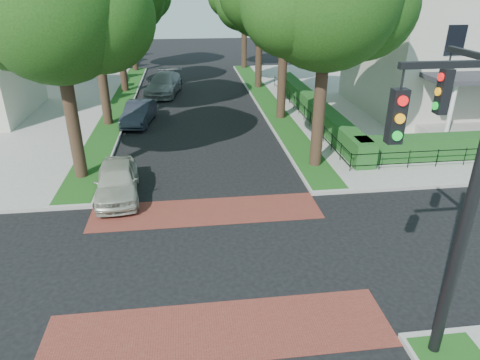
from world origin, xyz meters
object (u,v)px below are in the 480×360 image
parked_car_middle (139,113)px  parked_car_front (117,181)px  parked_car_rear (164,84)px  traffic_signal (462,176)px

parked_car_middle → parked_car_front: bearing=-81.9°
parked_car_middle → parked_car_rear: 7.92m
traffic_signal → parked_car_middle: bearing=113.3°
traffic_signal → parked_car_rear: traffic_signal is taller
traffic_signal → parked_car_front: size_ratio=1.88×
traffic_signal → parked_car_middle: 21.79m
parked_car_middle → parked_car_rear: bearing=88.7°
traffic_signal → parked_car_rear: size_ratio=1.42×
parked_car_front → parked_car_rear: bearing=80.4°
parked_car_rear → parked_car_middle: bearing=-89.6°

